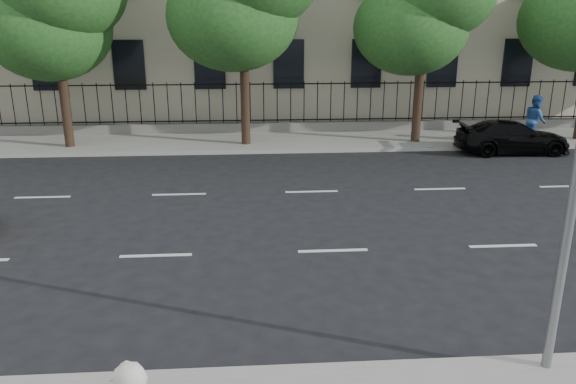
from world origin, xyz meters
name	(u,v)px	position (x,y,z in m)	size (l,w,h in m)	color
ground	(352,305)	(0.00, 0.00, 0.00)	(120.00, 120.00, 0.00)	black
far_sidewalk	(294,140)	(0.00, 14.00, 0.07)	(60.00, 4.00, 0.15)	gray
lane_markings	(321,217)	(0.00, 4.75, 0.01)	(49.60, 4.62, 0.01)	silver
iron_fence	(291,120)	(0.00, 15.70, 0.65)	(30.00, 0.50, 2.20)	slate
black_sedan	(512,137)	(8.31, 11.50, 0.63)	(1.76, 4.33, 1.26)	black
pedestrian_far	(535,120)	(9.61, 12.40, 1.14)	(0.96, 0.75, 1.97)	#2A5498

